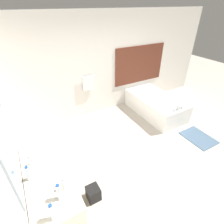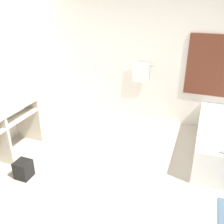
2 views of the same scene
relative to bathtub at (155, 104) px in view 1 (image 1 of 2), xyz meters
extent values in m
plane|color=beige|center=(-1.40, -1.29, -0.29)|extent=(16.00, 16.00, 0.00)
cube|color=white|center=(-1.40, 0.94, 1.06)|extent=(7.40, 0.06, 2.70)
cube|color=brown|center=(0.00, 0.89, 0.93)|extent=(1.70, 0.02, 1.10)
cylinder|color=silver|center=(-1.70, 0.87, 0.86)|extent=(0.50, 0.02, 0.02)
cube|color=white|center=(-1.70, 0.86, 0.69)|extent=(0.32, 0.04, 0.40)
cube|color=white|center=(-3.63, -1.29, 1.06)|extent=(0.06, 7.40, 2.70)
cube|color=#A3B2C1|center=(-3.58, -1.42, 1.27)|extent=(0.02, 1.10, 1.10)
cube|color=beige|center=(-3.29, -1.42, 0.55)|extent=(0.58, 1.52, 0.05)
cube|color=beige|center=(-3.29, -1.42, 0.35)|extent=(0.56, 1.44, 0.02)
cylinder|color=white|center=(-3.29, -1.19, 0.52)|extent=(0.32, 0.32, 0.10)
cube|color=beige|center=(-3.29, -1.42, 0.12)|extent=(0.54, 0.04, 0.81)
cube|color=beige|center=(-3.29, -0.68, 0.12)|extent=(0.54, 0.04, 0.81)
cylinder|color=white|center=(-3.25, -1.80, 0.42)|extent=(0.13, 0.42, 0.13)
cylinder|color=white|center=(-3.25, -1.04, 0.42)|extent=(0.13, 0.42, 0.13)
cylinder|color=silver|center=(-3.45, -1.19, 0.58)|extent=(0.04, 0.04, 0.02)
cylinder|color=silver|center=(-3.45, -1.19, 0.67)|extent=(0.02, 0.02, 0.16)
cube|color=silver|center=(-3.41, -1.19, 0.74)|extent=(0.07, 0.01, 0.01)
cube|color=white|center=(0.00, 0.00, -0.03)|extent=(0.97, 1.79, 0.52)
ellipsoid|color=white|center=(0.00, 0.00, 0.08)|extent=(0.70, 1.29, 0.30)
cube|color=silver|center=(0.00, -0.80, 0.29)|extent=(0.04, 0.07, 0.12)
sphere|color=silver|center=(-0.14, -0.80, 0.26)|extent=(0.06, 0.06, 0.06)
sphere|color=silver|center=(0.14, -0.80, 0.26)|extent=(0.06, 0.06, 0.06)
cylinder|color=silver|center=(-3.34, -2.10, 0.69)|extent=(0.06, 0.06, 0.23)
cylinder|color=#1E4CA8|center=(-3.34, -2.10, 0.82)|extent=(0.03, 0.03, 0.02)
cylinder|color=silver|center=(-3.50, -1.45, 0.68)|extent=(0.06, 0.06, 0.22)
cylinder|color=#1E4CA8|center=(-3.50, -1.45, 0.80)|extent=(0.03, 0.03, 0.02)
cylinder|color=silver|center=(-3.22, -1.90, 0.69)|extent=(0.06, 0.06, 0.23)
cylinder|color=#1E4CA8|center=(-3.22, -1.90, 0.82)|extent=(0.03, 0.03, 0.02)
cylinder|color=white|center=(-3.15, -1.81, 0.65)|extent=(0.06, 0.06, 0.16)
cylinder|color=silver|center=(-3.15, -1.81, 0.75)|extent=(0.03, 0.03, 0.03)
cube|color=black|center=(-2.71, -1.59, -0.16)|extent=(0.21, 0.21, 0.26)
cube|color=slate|center=(0.17, -1.43, -0.28)|extent=(0.58, 0.75, 0.02)
camera|label=1|loc=(-3.28, -3.25, 2.54)|focal=28.00mm
camera|label=2|loc=(-0.52, -3.80, 2.07)|focal=40.00mm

